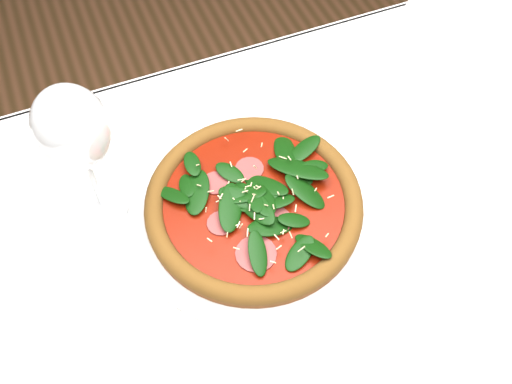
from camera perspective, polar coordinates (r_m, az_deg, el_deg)
name	(u,v)px	position (r m, az deg, el deg)	size (l,w,h in m)	color
dining_table	(303,286)	(0.86, 4.75, -9.35)	(1.21, 0.81, 0.75)	white
plate	(254,209)	(0.79, -0.22, -1.71)	(0.35, 0.35, 0.01)	white
pizza	(254,201)	(0.77, -0.23, -0.94)	(0.40, 0.40, 0.04)	brown
wine_glass	(73,132)	(0.71, -17.82, 5.77)	(0.09, 0.09, 0.22)	white
saucer_far	(442,16)	(1.12, 18.10, 16.42)	(0.13, 0.13, 0.01)	white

